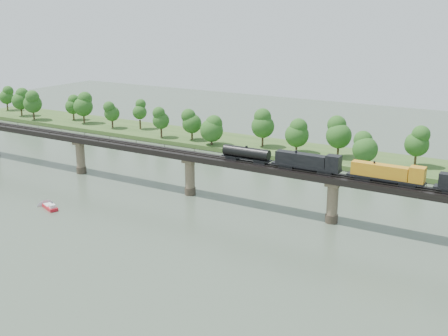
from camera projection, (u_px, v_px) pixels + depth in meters
The scene contains 7 objects.
ground at pixel (116, 231), 126.68m from camera, with size 400.00×400.00×0.00m, color #3C4B3B.
far_bank at pixel (278, 149), 196.67m from camera, with size 300.00×24.00×1.60m, color #345220.
bridge at pixel (190, 175), 149.96m from camera, with size 236.00×30.00×11.50m.
bridge_superstructure at pixel (190, 152), 148.22m from camera, with size 220.00×4.90×0.75m.
far_treeline at pixel (252, 127), 194.81m from camera, with size 289.06×17.54×13.60m.
freight_train at pixel (359, 170), 125.20m from camera, with size 68.32×2.66×4.70m.
motorboat at pixel (50, 207), 140.36m from camera, with size 6.04×4.02×1.59m.
Camera 1 is at (81.42, -88.73, 48.47)m, focal length 45.00 mm.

